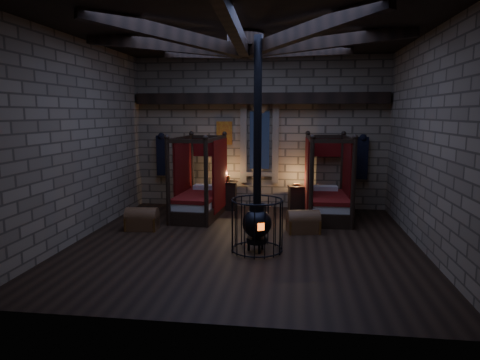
# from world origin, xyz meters

# --- Properties ---
(room) EXTENTS (7.02, 7.02, 4.29)m
(room) POSITION_xyz_m (-0.00, 0.09, 3.74)
(room) COLOR black
(room) RESTS_ON ground
(bed_left) EXTENTS (1.17, 2.04, 2.06)m
(bed_left) POSITION_xyz_m (-1.43, 2.13, 0.51)
(bed_left) COLOR black
(bed_left) RESTS_ON ground
(bed_right) EXTENTS (1.11, 2.02, 2.08)m
(bed_right) POSITION_xyz_m (1.82, 2.34, 0.51)
(bed_right) COLOR black
(bed_right) RESTS_ON ground
(trunk_left) EXTENTS (0.75, 0.51, 0.53)m
(trunk_left) POSITION_xyz_m (-2.47, 0.69, 0.23)
(trunk_left) COLOR #58351B
(trunk_left) RESTS_ON ground
(trunk_right) EXTENTS (0.79, 0.59, 0.52)m
(trunk_right) POSITION_xyz_m (1.21, 0.93, 0.23)
(trunk_right) COLOR #58351B
(trunk_right) RESTS_ON ground
(nightstand_left) EXTENTS (0.50, 0.48, 0.96)m
(nightstand_left) POSITION_xyz_m (-0.83, 3.02, 0.40)
(nightstand_left) COLOR black
(nightstand_left) RESTS_ON ground
(nightstand_right) EXTENTS (0.50, 0.49, 0.76)m
(nightstand_right) POSITION_xyz_m (1.05, 3.06, 0.36)
(nightstand_right) COLOR black
(nightstand_right) RESTS_ON ground
(stove) EXTENTS (1.00, 1.00, 4.05)m
(stove) POSITION_xyz_m (0.29, -0.51, 0.62)
(stove) COLOR black
(stove) RESTS_ON ground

